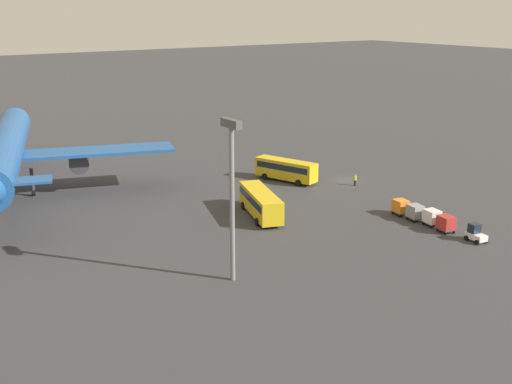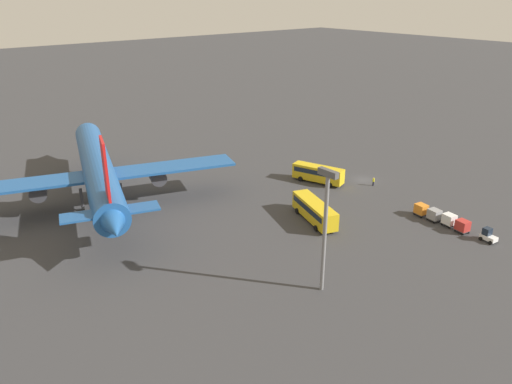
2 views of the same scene
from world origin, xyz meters
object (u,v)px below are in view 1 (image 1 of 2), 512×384
at_px(baggage_tug, 476,234).
at_px(cargo_cart_white, 432,217).
at_px(shuttle_bus_near, 286,169).
at_px(cargo_cart_orange, 401,206).
at_px(cargo_cart_grey, 415,212).
at_px(airplane, 5,151).
at_px(worker_person, 355,180).
at_px(cargo_cart_red, 446,223).
at_px(shuttle_bus_far, 261,201).

relative_size(baggage_tug, cargo_cart_white, 1.14).
height_order(shuttle_bus_near, cargo_cart_white, shuttle_bus_near).
bearing_deg(cargo_cart_orange, baggage_tug, 179.64).
bearing_deg(cargo_cart_grey, airplane, 43.78).
height_order(worker_person, cargo_cart_red, cargo_cart_red).
bearing_deg(shuttle_bus_far, cargo_cart_red, -121.11).
xyz_separation_m(baggage_tug, cargo_cart_red, (4.05, 0.36, 0.25)).
bearing_deg(airplane, shuttle_bus_near, -96.06).
height_order(shuttle_bus_near, shuttle_bus_far, shuttle_bus_far).
xyz_separation_m(shuttle_bus_near, baggage_tug, (-34.08, -2.13, -1.06)).
height_order(airplane, cargo_cart_red, airplane).
distance_m(shuttle_bus_far, cargo_cart_white, 21.86).
bearing_deg(baggage_tug, cargo_cart_red, 12.78).
distance_m(cargo_cart_grey, cargo_cart_orange, 2.62).
distance_m(airplane, baggage_tug, 65.10).
bearing_deg(airplane, cargo_cart_orange, -116.27).
distance_m(cargo_cart_white, cargo_cart_orange, 5.23).
bearing_deg(shuttle_bus_far, cargo_cart_grey, -110.73).
xyz_separation_m(baggage_tug, cargo_cart_white, (6.67, -0.11, 0.25)).
bearing_deg(baggage_tug, airplane, 45.89).
distance_m(shuttle_bus_near, cargo_cart_white, 27.52).
bearing_deg(cargo_cart_red, airplane, 40.21).
xyz_separation_m(baggage_tug, cargo_cart_grey, (9.28, 0.06, 0.25)).
bearing_deg(cargo_cart_grey, cargo_cart_red, 176.80).
height_order(airplane, cargo_cart_grey, airplane).
height_order(cargo_cart_white, cargo_cart_orange, same).
xyz_separation_m(shuttle_bus_far, cargo_cart_red, (-17.93, -15.11, -0.82)).
bearing_deg(worker_person, airplane, 60.87).
xyz_separation_m(shuttle_bus_near, cargo_cart_red, (-30.03, -1.77, -0.81)).
relative_size(shuttle_bus_far, cargo_cart_red, 5.24).
distance_m(shuttle_bus_far, cargo_cart_orange, 18.54).
bearing_deg(shuttle_bus_near, cargo_cart_orange, 167.25).
distance_m(shuttle_bus_near, cargo_cart_grey, 24.90).
bearing_deg(cargo_cart_red, baggage_tug, -174.97).
bearing_deg(cargo_cart_orange, shuttle_bus_far, 57.03).
distance_m(cargo_cart_red, cargo_cart_white, 2.66).
relative_size(shuttle_bus_far, cargo_cart_grey, 5.24).
relative_size(baggage_tug, cargo_cart_red, 1.14).
distance_m(baggage_tug, cargo_cart_grey, 9.29).
distance_m(baggage_tug, cargo_cart_red, 4.08).
xyz_separation_m(shuttle_bus_near, cargo_cart_white, (-27.41, -2.24, -0.81)).
bearing_deg(cargo_cart_orange, airplane, 45.73).
bearing_deg(worker_person, cargo_cart_white, 165.71).
bearing_deg(cargo_cart_grey, baggage_tug, -179.60).
distance_m(baggage_tug, worker_person, 26.38).
relative_size(shuttle_bus_far, baggage_tug, 4.60).
xyz_separation_m(shuttle_bus_far, baggage_tug, (-21.98, -15.47, -1.07)).
relative_size(shuttle_bus_near, cargo_cart_grey, 4.73).
xyz_separation_m(shuttle_bus_far, cargo_cart_grey, (-12.70, -15.40, -0.82)).
bearing_deg(shuttle_bus_far, cargo_cart_white, -115.73).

